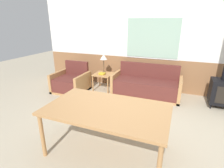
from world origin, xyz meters
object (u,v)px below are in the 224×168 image
couch (146,86)px  armchair (71,83)px  dining_table (107,112)px  wood_stove (223,83)px  side_table (103,76)px  table_lamp (104,58)px

couch → armchair: (-2.15, -0.50, -0.01)m
couch → dining_table: 2.54m
armchair → wood_stove: (3.99, 0.47, 0.34)m
armchair → dining_table: 2.88m
side_table → table_lamp: (-0.03, 0.10, 0.54)m
dining_table → armchair: bearing=135.4°
side_table → dining_table: 2.76m
wood_stove → side_table: bearing=179.9°
armchair → side_table: 0.99m
couch → side_table: couch is taller
dining_table → wood_stove: size_ratio=0.73×
dining_table → wood_stove: 3.16m
couch → armchair: size_ratio=2.01×
couch → wood_stove: 1.87m
couch → armchair: couch is taller
dining_table → wood_stove: bearing=51.6°
armchair → table_lamp: size_ratio=1.64×
armchair → dining_table: size_ratio=0.51×
couch → dining_table: couch is taller
armchair → couch: bearing=11.1°
side_table → couch: bearing=1.0°
table_lamp → wood_stove: (3.17, -0.10, -0.37)m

